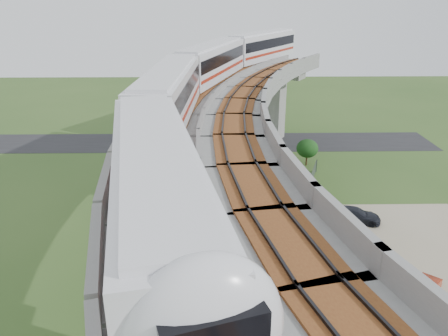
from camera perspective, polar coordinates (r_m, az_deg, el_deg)
The scene contains 13 objects.
ground at distance 31.85m, azimuth -2.87°, elevation -13.95°, with size 160.00×160.00×0.00m, color #345221.
dirt_lot at distance 32.86m, azimuth 23.12°, elevation -14.64°, with size 18.00×26.00×0.04m, color gray.
asphalt_road at distance 58.86m, azimuth -2.04°, elevation 3.38°, with size 60.00×8.00×0.03m, color #232326.
viaduct at distance 27.68m, azimuth 4.76°, elevation 1.56°, with size 19.58×73.98×11.40m.
metro_train at distance 36.31m, azimuth -0.89°, elevation 11.83°, with size 16.17×60.44×3.64m.
fence at distance 32.57m, azimuth 14.94°, elevation -12.26°, with size 3.87×38.73×1.50m.
tree_0 at distance 51.10m, azimuth 10.83°, elevation 2.53°, with size 2.51×2.51×3.14m.
tree_1 at distance 44.29m, azimuth 7.94°, elevation -0.41°, with size 2.79×2.79×3.21m.
tree_2 at distance 40.14m, azimuth 7.59°, elevation -2.15°, with size 2.49×2.49×3.49m.
tree_3 at distance 32.46m, azimuth 7.96°, elevation -9.33°, with size 2.65×2.65×3.06m.
tree_4 at distance 27.89m, azimuth 11.46°, elevation -15.06°, with size 2.07×2.07×2.95m.
car_red at distance 32.04m, azimuth 24.65°, elevation -14.53°, with size 1.31×3.76×1.24m, color #98260E.
car_dark at distance 39.89m, azimuth 16.69°, elevation -5.88°, with size 1.80×4.42×1.28m, color black.
Camera 1 is at (1.08, -25.84, 18.58)m, focal length 35.00 mm.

